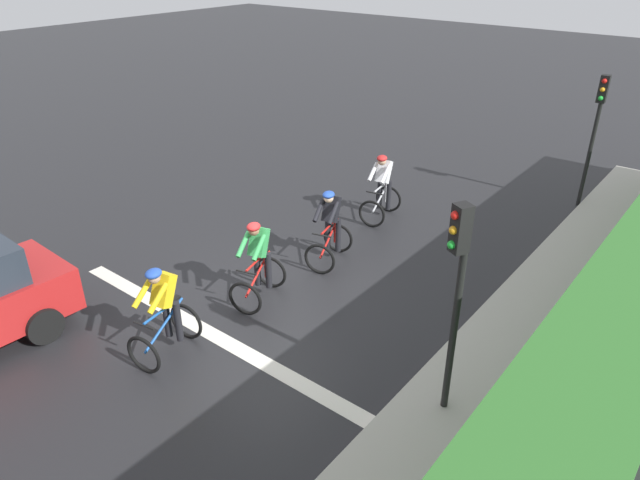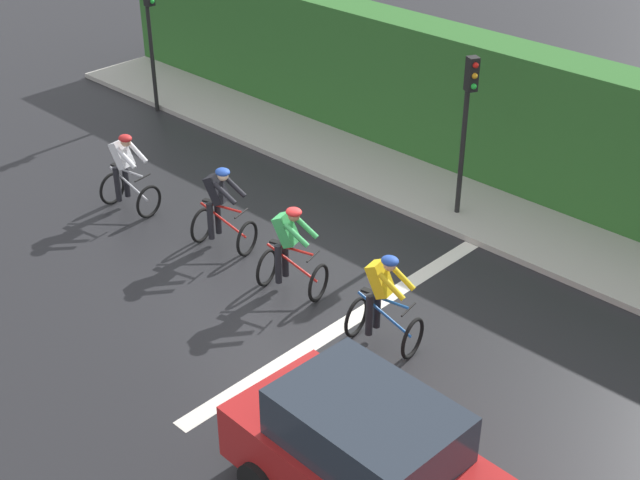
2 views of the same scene
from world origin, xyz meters
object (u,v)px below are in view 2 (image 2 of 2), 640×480
at_px(cyclist_second, 221,210).
at_px(traffic_light_near_crossing, 467,114).
at_px(car_red, 378,468).
at_px(traffic_light_far_junction, 151,25).
at_px(cyclist_mid, 290,252).
at_px(cyclist_fourth, 383,303).
at_px(cyclist_lead, 126,174).

distance_m(cyclist_second, traffic_light_near_crossing, 4.92).
height_order(cyclist_second, car_red, car_red).
bearing_deg(traffic_light_far_junction, cyclist_mid, -112.52).
bearing_deg(car_red, cyclist_mid, 57.09).
xyz_separation_m(cyclist_mid, car_red, (-2.85, -4.40, 0.08)).
bearing_deg(cyclist_fourth, cyclist_lead, 90.87).
xyz_separation_m(car_red, traffic_light_far_junction, (6.28, 12.67, 1.35)).
height_order(traffic_light_near_crossing, traffic_light_far_junction, same).
xyz_separation_m(cyclist_lead, cyclist_mid, (0.16, -4.47, 0.00)).
bearing_deg(cyclist_fourth, cyclist_mid, 88.26).
xyz_separation_m(cyclist_mid, cyclist_fourth, (-0.06, -2.12, 0.00)).
relative_size(traffic_light_near_crossing, traffic_light_far_junction, 1.00).
distance_m(cyclist_mid, traffic_light_far_junction, 9.07).
relative_size(cyclist_fourth, traffic_light_near_crossing, 0.50).
relative_size(cyclist_second, traffic_light_near_crossing, 0.50).
distance_m(cyclist_mid, car_red, 5.24).
xyz_separation_m(cyclist_fourth, traffic_light_near_crossing, (4.20, 1.58, 1.43)).
bearing_deg(traffic_light_near_crossing, traffic_light_far_junction, 94.58).
xyz_separation_m(cyclist_second, traffic_light_far_junction, (3.27, 6.29, 1.43)).
bearing_deg(traffic_light_near_crossing, car_red, -151.08).
bearing_deg(cyclist_lead, traffic_light_near_crossing, -49.35).
bearing_deg(cyclist_mid, cyclist_second, 85.24).
bearing_deg(traffic_light_far_junction, traffic_light_near_crossing, -85.42).
distance_m(cyclist_second, traffic_light_far_junction, 7.23).
bearing_deg(cyclist_lead, cyclist_fourth, -89.13).
bearing_deg(cyclist_mid, cyclist_lead, 92.11).
bearing_deg(cyclist_second, traffic_light_near_crossing, -32.41).
bearing_deg(car_red, traffic_light_far_junction, 63.65).
bearing_deg(cyclist_second, cyclist_fourth, -93.20).
distance_m(cyclist_second, cyclist_fourth, 4.10).
height_order(car_red, traffic_light_near_crossing, traffic_light_near_crossing).
height_order(car_red, traffic_light_far_junction, traffic_light_far_junction).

